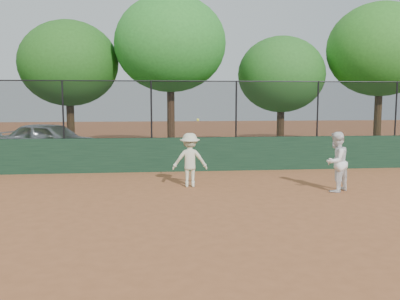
{
  "coord_description": "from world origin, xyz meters",
  "views": [
    {
      "loc": [
        -0.47,
        -9.65,
        2.6
      ],
      "look_at": [
        0.8,
        2.2,
        1.2
      ],
      "focal_mm": 40.0,
      "sensor_mm": 36.0,
      "label": 1
    }
  ],
  "objects": [
    {
      "name": "grass_strip",
      "position": [
        0.0,
        12.0,
        0.0
      ],
      "size": [
        36.0,
        12.0,
        0.01
      ],
      "primitive_type": "cube",
      "color": "#304C17",
      "rests_on": "ground"
    },
    {
      "name": "parked_car",
      "position": [
        -4.85,
        10.11,
        0.78
      ],
      "size": [
        4.95,
        3.44,
        1.56
      ],
      "primitive_type": "imported",
      "rotation": [
        0.0,
        0.0,
        1.19
      ],
      "color": "#B4BABE",
      "rests_on": "ground"
    },
    {
      "name": "tree_4",
      "position": [
        10.47,
        11.04,
        4.89
      ],
      "size": [
        5.17,
        4.7,
        7.13
      ],
      "color": "#422D17",
      "rests_on": "ground"
    },
    {
      "name": "tree_3",
      "position": [
        5.84,
        11.84,
        3.72
      ],
      "size": [
        4.28,
        3.89,
        5.59
      ],
      "color": "#3E2714",
      "rests_on": "ground"
    },
    {
      "name": "player_main",
      "position": [
        0.61,
        3.21,
        0.79
      ],
      "size": [
        1.05,
        0.64,
        2.01
      ],
      "color": "beige",
      "rests_on": "ground"
    },
    {
      "name": "tree_2",
      "position": [
        0.39,
        11.16,
        5.05
      ],
      "size": [
        5.12,
        4.66,
        7.28
      ],
      "color": "#482C1A",
      "rests_on": "ground"
    },
    {
      "name": "tree_1",
      "position": [
        -4.32,
        11.94,
        4.18
      ],
      "size": [
        4.6,
        4.18,
        6.18
      ],
      "color": "#3F2B16",
      "rests_on": "ground"
    },
    {
      "name": "fence_assembly",
      "position": [
        -0.03,
        6.0,
        2.24
      ],
      "size": [
        26.0,
        0.06,
        2.0
      ],
      "color": "black",
      "rests_on": "back_wall"
    },
    {
      "name": "back_wall",
      "position": [
        0.0,
        6.0,
        0.6
      ],
      "size": [
        26.0,
        0.2,
        1.2
      ],
      "primitive_type": "cube",
      "color": "#1A3924",
      "rests_on": "ground"
    },
    {
      "name": "player_second",
      "position": [
        4.58,
        2.09,
        0.83
      ],
      "size": [
        1.03,
        0.99,
        1.67
      ],
      "primitive_type": "imported",
      "rotation": [
        0.0,
        0.0,
        3.78
      ],
      "color": "white",
      "rests_on": "ground"
    },
    {
      "name": "ground",
      "position": [
        0.0,
        0.0,
        0.0
      ],
      "size": [
        80.0,
        80.0,
        0.0
      ],
      "primitive_type": "plane",
      "color": "#A75E35",
      "rests_on": "ground"
    }
  ]
}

